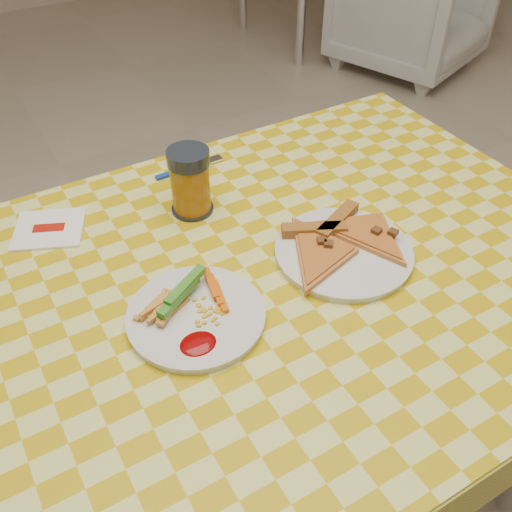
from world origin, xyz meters
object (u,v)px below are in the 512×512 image
object	(u,v)px
bg_chair	(415,2)
plate_right	(343,253)
plate_left	(196,317)
drink_glass	(190,182)
table	(255,310)

from	to	relation	value
bg_chair	plate_right	bearing A→B (deg)	-156.36
plate_left	drink_glass	bearing A→B (deg)	65.68
drink_glass	table	bearing A→B (deg)	-88.75
table	plate_left	distance (m)	0.15
table	plate_left	world-z (taller)	plate_left
drink_glass	plate_right	bearing A→B (deg)	-56.10
table	plate_right	bearing A→B (deg)	-8.49
plate_right	bg_chair	xyz separation A→B (m)	(1.93, 1.85, -0.39)
table	bg_chair	distance (m)	2.80
table	plate_left	bearing A→B (deg)	-165.76
plate_right	drink_glass	bearing A→B (deg)	123.90
plate_right	bg_chair	distance (m)	2.70
plate_left	drink_glass	xyz separation A→B (m)	(0.12, 0.26, 0.06)
plate_right	drink_glass	world-z (taller)	drink_glass
plate_left	bg_chair	size ratio (longest dim) A/B	0.29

